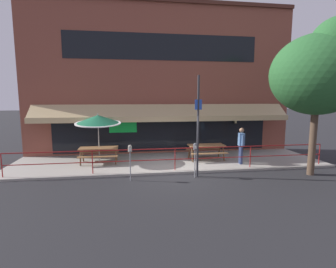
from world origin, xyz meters
name	(u,v)px	position (x,y,z in m)	size (l,w,h in m)	color
ground_plane	(176,174)	(0.00, 0.00, 0.00)	(120.00, 120.00, 0.00)	#232326
patio_deck	(169,162)	(0.00, 2.00, 0.05)	(15.00, 4.00, 0.10)	#9E998E
restaurant_building	(163,80)	(0.00, 4.23, 4.18)	(15.00, 1.60, 8.43)	brown
patio_railing	(175,154)	(0.00, 0.30, 0.80)	(13.84, 0.04, 0.97)	maroon
picnic_table_left	(99,151)	(-3.37, 2.03, 0.71)	(1.80, 1.42, 0.76)	brown
picnic_table_centre	(206,148)	(1.90, 1.95, 0.71)	(1.80, 1.42, 0.76)	brown
patio_umbrella_left	(98,120)	(-3.37, 2.15, 2.18)	(2.14, 2.14, 2.38)	#B7B2A8
pedestrian_walking	(241,144)	(3.28, 0.93, 1.06)	(0.31, 0.61, 1.71)	navy
parking_meter_near	(130,152)	(-1.92, -0.58, 1.15)	(0.15, 0.16, 1.42)	gray
parking_meter_far	(195,150)	(0.66, -0.56, 1.15)	(0.15, 0.16, 1.42)	gray
street_sign_pole	(198,126)	(0.79, -0.45, 2.10)	(0.28, 0.09, 4.08)	#2D2D33
street_tree_curbside	(322,69)	(5.67, -0.97, 4.32)	(3.78, 3.40, 6.29)	brown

